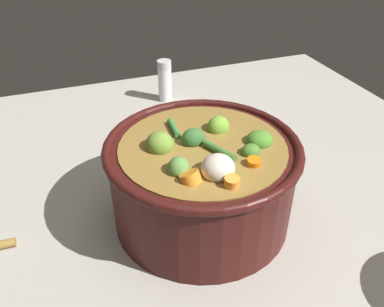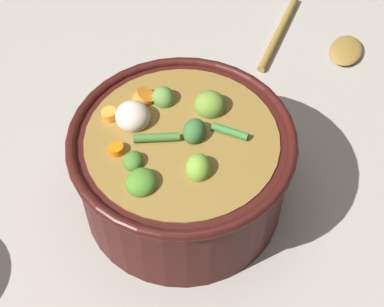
{
  "view_description": "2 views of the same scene",
  "coord_description": "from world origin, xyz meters",
  "views": [
    {
      "loc": [
        0.42,
        -0.17,
        0.42
      ],
      "look_at": [
        -0.01,
        -0.01,
        0.11
      ],
      "focal_mm": 37.1,
      "sensor_mm": 36.0,
      "label": 1
    },
    {
      "loc": [
        -0.16,
        0.4,
        0.65
      ],
      "look_at": [
        -0.01,
        0.0,
        0.11
      ],
      "focal_mm": 53.61,
      "sensor_mm": 36.0,
      "label": 2
    }
  ],
  "objects": [
    {
      "name": "cooking_pot",
      "position": [
        0.0,
        -0.0,
        0.07
      ],
      "size": [
        0.27,
        0.27,
        0.15
      ],
      "color": "#38110F",
      "rests_on": "ground_plane"
    },
    {
      "name": "salt_shaker",
      "position": [
        -0.4,
        0.07,
        0.05
      ],
      "size": [
        0.03,
        0.03,
        0.1
      ],
      "color": "silver",
      "rests_on": "ground_plane"
    },
    {
      "name": "ground_plane",
      "position": [
        0.0,
        0.0,
        0.0
      ],
      "size": [
        1.1,
        1.1,
        0.0
      ],
      "primitive_type": "plane",
      "color": "#9E998E"
    }
  ]
}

